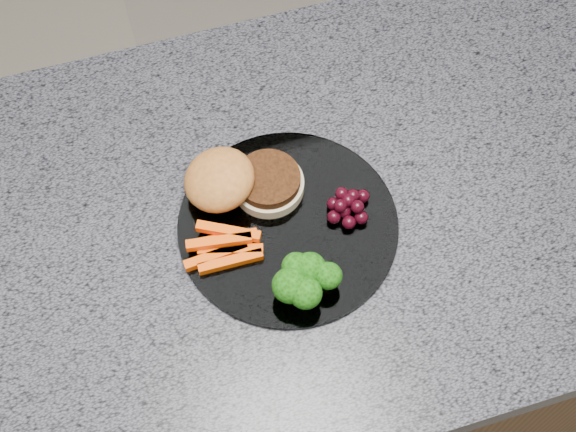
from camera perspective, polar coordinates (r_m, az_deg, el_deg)
The scene contains 7 objects.
island_cabinet at distance 1.38m, azimuth -4.21°, elevation -10.14°, with size 1.20×0.60×0.86m, color #4F371B.
countertop at distance 0.96m, azimuth -5.93°, elevation -1.72°, with size 1.20×0.60×0.04m, color #51525C.
plate at distance 0.94m, azimuth -0.00°, elevation -0.67°, with size 0.26×0.26×0.01m, color white.
burger at distance 0.95m, azimuth -3.64°, elevation 2.38°, with size 0.15×0.10×0.05m.
carrot_sticks at distance 0.92m, azimuth -4.51°, elevation -2.18°, with size 0.09×0.06×0.02m.
broccoli at distance 0.88m, azimuth 1.12°, elevation -4.55°, with size 0.08×0.07×0.05m.
grape_bunch at distance 0.94m, azimuth 4.33°, elevation 0.73°, with size 0.06×0.05×0.03m.
Camera 1 is at (-0.03, -0.44, 1.74)m, focal length 50.00 mm.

